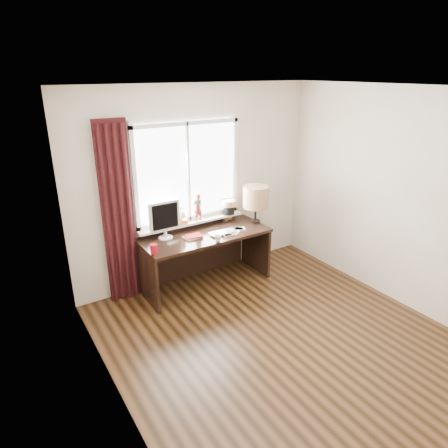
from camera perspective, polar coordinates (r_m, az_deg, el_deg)
floor at (r=4.49m, az=9.52°, el=-16.91°), size 3.50×4.00×0.00m
ceiling at (r=3.55m, az=12.19°, el=18.34°), size 3.50×4.00×0.00m
wall_back at (r=5.37m, az=-3.85°, el=5.55°), size 3.50×0.00×2.60m
wall_left at (r=3.02m, az=-14.88°, el=-8.30°), size 0.00×4.00×2.60m
wall_right at (r=5.13m, az=25.29°, el=2.74°), size 0.00×4.00×2.60m
laptop at (r=5.20m, az=-0.12°, el=-1.21°), size 0.37×0.24×0.03m
mug at (r=4.95m, az=-0.87°, el=-2.01°), size 0.12×0.12×0.09m
red_cup at (r=4.71m, az=-10.00°, el=-3.50°), size 0.08×0.08×0.11m
window at (r=5.27m, az=-4.87°, el=5.27°), size 1.52×0.22×1.40m
curtain at (r=4.93m, az=-14.87°, el=1.14°), size 0.38×0.09×2.25m
desk at (r=5.38m, az=-3.17°, el=-3.44°), size 1.70×0.70×0.75m
monitor at (r=5.01m, az=-8.49°, el=0.91°), size 0.40×0.18×0.49m
notebook_stack at (r=5.08m, az=-4.46°, el=-1.80°), size 0.24×0.18×0.03m
brush_holder at (r=5.60m, az=0.18°, el=1.00°), size 0.09×0.09×0.25m
icon_frame at (r=5.64m, az=0.73°, el=1.20°), size 0.10×0.03×0.13m
table_lamp at (r=5.48m, az=4.57°, el=3.82°), size 0.35×0.35×0.52m
loose_papers at (r=5.32m, az=1.89°, el=-0.82°), size 0.31×0.24×0.00m
desk_cables at (r=5.27m, az=-0.03°, el=-1.00°), size 0.23×0.38×0.01m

